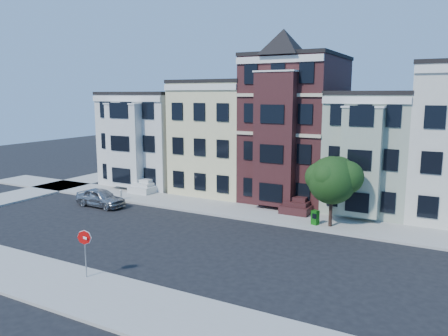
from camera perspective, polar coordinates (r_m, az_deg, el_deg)
The scene contains 12 objects.
ground at distance 26.48m, azimuth -1.52°, elevation -10.38°, with size 120.00×120.00×0.00m, color black.
far_sidewalk at distance 33.29m, azimuth 5.43°, elevation -6.08°, with size 60.00×4.00×0.15m, color #9E9B93.
near_sidewalk at distance 20.48m, azimuth -13.30°, elevation -16.64°, with size 60.00×4.00×0.15m, color #9E9B93.
house_white at distance 45.55m, azimuth -8.78°, elevation 3.75°, with size 8.00×9.00×9.00m, color silver.
house_yellow at distance 41.16m, azimuth 0.13°, elevation 3.95°, with size 7.00×9.00×10.00m, color beige.
house_brown at distance 38.25m, azimuth 9.42°, elevation 4.89°, with size 7.00×9.00×12.00m, color #381818.
house_green at distance 36.80m, azimuth 18.96°, elevation 1.98°, with size 6.00×9.00×9.00m, color #95A18A.
street_tree at distance 30.23m, azimuth 13.90°, elevation -1.98°, with size 5.12×5.12×5.95m, color #1E4514, non-canonical shape.
parked_car at distance 37.00m, azimuth -15.83°, elevation -3.73°, with size 1.77×4.41×1.50m, color #97999F.
newspaper_box at distance 30.96m, azimuth 11.82°, elevation -6.35°, with size 0.45×0.40×1.00m, color #0F5D0F.
fire_hydrant at distance 38.52m, azimuth -13.33°, elevation -3.51°, with size 0.24×0.24×0.67m, color silver.
stop_sign at distance 22.72m, azimuth -17.67°, elevation -10.25°, with size 0.74×0.10×2.71m, color #C00A09, non-canonical shape.
Camera 1 is at (12.50, -21.53, 9.03)m, focal length 35.00 mm.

